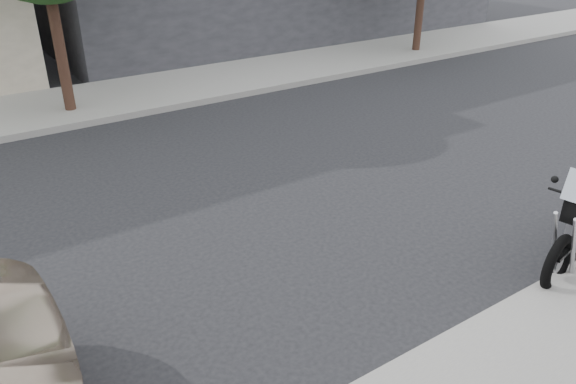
# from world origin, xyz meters

# --- Properties ---
(ground) EXTENTS (120.00, 120.00, 0.00)m
(ground) POSITION_xyz_m (0.00, 0.00, 0.00)
(ground) COLOR black
(ground) RESTS_ON ground
(far_sidewalk) EXTENTS (44.00, 3.00, 0.15)m
(far_sidewalk) POSITION_xyz_m (0.00, -6.50, 0.07)
(far_sidewalk) COLOR gray
(far_sidewalk) RESTS_ON ground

